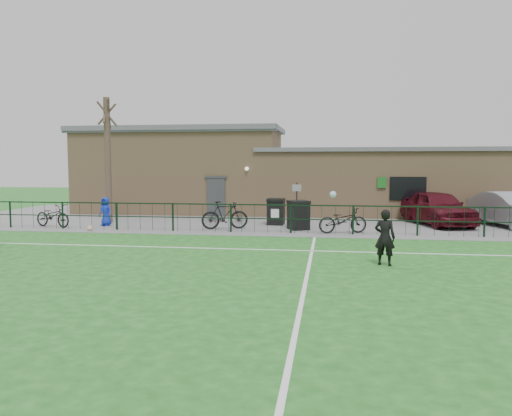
# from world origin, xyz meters

# --- Properties ---
(ground) EXTENTS (90.00, 90.00, 0.00)m
(ground) POSITION_xyz_m (0.00, 0.00, 0.00)
(ground) COLOR #1A5A1C
(ground) RESTS_ON ground
(paving_strip) EXTENTS (34.00, 13.00, 0.02)m
(paving_strip) POSITION_xyz_m (0.00, 13.50, 0.01)
(paving_strip) COLOR slate
(paving_strip) RESTS_ON ground
(pitch_line_touch) EXTENTS (28.00, 0.10, 0.01)m
(pitch_line_touch) POSITION_xyz_m (0.00, 7.80, 0.00)
(pitch_line_touch) COLOR white
(pitch_line_touch) RESTS_ON ground
(pitch_line_mid) EXTENTS (28.00, 0.10, 0.01)m
(pitch_line_mid) POSITION_xyz_m (0.00, 4.00, 0.00)
(pitch_line_mid) COLOR white
(pitch_line_mid) RESTS_ON ground
(pitch_line_perp) EXTENTS (0.10, 16.00, 0.01)m
(pitch_line_perp) POSITION_xyz_m (2.00, 0.00, 0.00)
(pitch_line_perp) COLOR white
(pitch_line_perp) RESTS_ON ground
(perimeter_fence) EXTENTS (28.00, 0.10, 1.20)m
(perimeter_fence) POSITION_xyz_m (0.00, 8.00, 0.60)
(perimeter_fence) COLOR black
(perimeter_fence) RESTS_ON ground
(bare_tree) EXTENTS (0.30, 0.30, 6.00)m
(bare_tree) POSITION_xyz_m (-8.00, 10.50, 3.00)
(bare_tree) COLOR #46342A
(bare_tree) RESTS_ON ground
(wheelie_bin_left) EXTENTS (0.78, 0.88, 1.13)m
(wheelie_bin_left) POSITION_xyz_m (0.09, 10.83, 0.59)
(wheelie_bin_left) COLOR black
(wheelie_bin_left) RESTS_ON paving_strip
(wheelie_bin_right) EXTENTS (1.05, 1.10, 1.16)m
(wheelie_bin_right) POSITION_xyz_m (1.23, 9.24, 0.60)
(wheelie_bin_right) COLOR black
(wheelie_bin_right) RESTS_ON paving_strip
(sign_post) EXTENTS (0.07, 0.07, 2.00)m
(sign_post) POSITION_xyz_m (1.10, 10.10, 1.02)
(sign_post) COLOR black
(sign_post) RESTS_ON paving_strip
(car_maroon) EXTENTS (3.14, 5.08, 1.61)m
(car_maroon) POSITION_xyz_m (7.51, 11.78, 0.83)
(car_maroon) COLOR #4F0E19
(car_maroon) RESTS_ON paving_strip
(car_silver) EXTENTS (2.90, 5.07, 1.58)m
(car_silver) POSITION_xyz_m (10.64, 11.43, 0.81)
(car_silver) COLOR #93959A
(car_silver) RESTS_ON paving_strip
(bicycle_c) EXTENTS (2.05, 1.21, 1.02)m
(bicycle_c) POSITION_xyz_m (-9.76, 8.49, 0.53)
(bicycle_c) COLOR black
(bicycle_c) RESTS_ON paving_strip
(bicycle_d) EXTENTS (2.11, 1.21, 1.22)m
(bicycle_d) POSITION_xyz_m (-1.94, 8.88, 0.63)
(bicycle_d) COLOR black
(bicycle_d) RESTS_ON paving_strip
(bicycle_e) EXTENTS (2.13, 1.26, 1.06)m
(bicycle_e) POSITION_xyz_m (3.10, 8.31, 0.55)
(bicycle_e) COLOR black
(bicycle_e) RESTS_ON paving_strip
(spectator_child) EXTENTS (0.73, 0.58, 1.31)m
(spectator_child) POSITION_xyz_m (-7.59, 9.24, 0.68)
(spectator_child) COLOR #132CB4
(spectator_child) RESTS_ON paving_strip
(goalkeeper_kick) EXTENTS (1.87, 2.85, 1.94)m
(goalkeeper_kick) POSITION_xyz_m (4.05, 2.05, 0.82)
(goalkeeper_kick) COLOR black
(goalkeeper_kick) RESTS_ON ground
(ball_ground) EXTENTS (0.24, 0.24, 0.24)m
(ball_ground) POSITION_xyz_m (-7.50, 7.51, 0.12)
(ball_ground) COLOR silver
(ball_ground) RESTS_ON ground
(clubhouse) EXTENTS (24.25, 5.40, 4.96)m
(clubhouse) POSITION_xyz_m (-0.88, 16.50, 2.22)
(clubhouse) COLOR tan
(clubhouse) RESTS_ON ground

